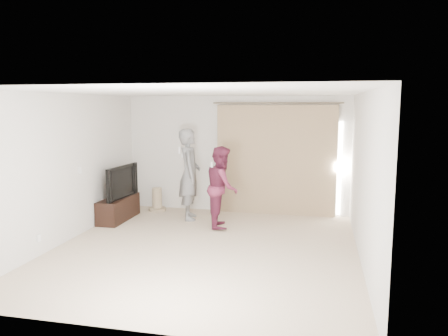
{
  "coord_description": "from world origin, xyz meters",
  "views": [
    {
      "loc": [
        1.83,
        -6.8,
        2.39
      ],
      "look_at": [
        0.07,
        1.2,
        1.21
      ],
      "focal_mm": 35.0,
      "sensor_mm": 36.0,
      "label": 1
    }
  ],
  "objects_px": {
    "person_man": "(190,174)",
    "person_woman": "(222,187)",
    "tv_console": "(118,209)",
    "tv": "(118,182)"
  },
  "relations": [
    {
      "from": "tv",
      "to": "person_woman",
      "type": "distance_m",
      "value": 2.24
    },
    {
      "from": "person_man",
      "to": "person_woman",
      "type": "height_order",
      "value": "person_man"
    },
    {
      "from": "tv_console",
      "to": "person_woman",
      "type": "height_order",
      "value": "person_woman"
    },
    {
      "from": "person_man",
      "to": "person_woman",
      "type": "bearing_deg",
      "value": -28.91
    },
    {
      "from": "person_man",
      "to": "tv_console",
      "type": "bearing_deg",
      "value": -164.37
    },
    {
      "from": "tv_console",
      "to": "person_woman",
      "type": "distance_m",
      "value": 2.31
    },
    {
      "from": "person_woman",
      "to": "tv",
      "type": "bearing_deg",
      "value": 179.04
    },
    {
      "from": "tv",
      "to": "person_woman",
      "type": "height_order",
      "value": "person_woman"
    },
    {
      "from": "tv_console",
      "to": "tv",
      "type": "bearing_deg",
      "value": 0.0
    },
    {
      "from": "person_man",
      "to": "person_woman",
      "type": "xyz_separation_m",
      "value": [
        0.8,
        -0.44,
        -0.15
      ]
    }
  ]
}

